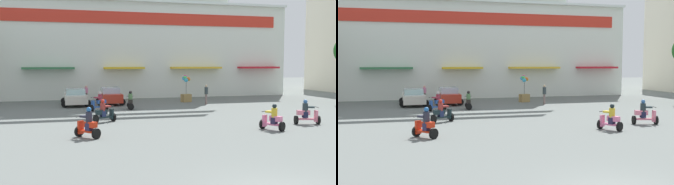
% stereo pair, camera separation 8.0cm
% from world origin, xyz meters
% --- Properties ---
extents(ground_plane, '(128.00, 128.00, 0.00)m').
position_xyz_m(ground_plane, '(0.00, 13.00, 0.00)').
color(ground_plane, slate).
extents(colonial_building, '(37.15, 14.70, 20.56)m').
position_xyz_m(colonial_building, '(0.00, 35.36, 8.95)').
color(colonial_building, silver).
rests_on(colonial_building, ground).
extents(parked_car_0, '(2.53, 4.46, 1.46)m').
position_xyz_m(parked_car_0, '(-5.06, 24.89, 0.75)').
color(parked_car_0, beige).
rests_on(parked_car_0, ground).
extents(parked_car_1, '(2.37, 4.04, 1.52)m').
position_xyz_m(parked_car_1, '(-2.00, 25.05, 0.77)').
color(parked_car_1, red).
rests_on(parked_car_1, ground).
extents(scooter_rider_0, '(1.50, 1.06, 1.51)m').
position_xyz_m(scooter_rider_0, '(-3.37, 20.59, 0.63)').
color(scooter_rider_0, black).
rests_on(scooter_rider_0, ground).
extents(scooter_rider_1, '(1.12, 1.42, 1.47)m').
position_xyz_m(scooter_rider_1, '(5.20, 9.54, 0.60)').
color(scooter_rider_1, black).
rests_on(scooter_rider_1, ground).
extents(scooter_rider_3, '(1.50, 1.08, 1.45)m').
position_xyz_m(scooter_rider_3, '(-3.53, 14.76, 0.60)').
color(scooter_rider_3, black).
rests_on(scooter_rider_3, ground).
extents(scooter_rider_7, '(1.56, 0.92, 1.51)m').
position_xyz_m(scooter_rider_7, '(8.25, 10.80, 0.63)').
color(scooter_rider_7, black).
rests_on(scooter_rider_7, ground).
extents(scooter_rider_8, '(0.67, 1.38, 1.49)m').
position_xyz_m(scooter_rider_8, '(-0.85, 20.96, 0.61)').
color(scooter_rider_8, black).
rests_on(scooter_rider_8, ground).
extents(scooter_rider_9, '(1.28, 1.34, 1.54)m').
position_xyz_m(scooter_rider_9, '(-4.79, 9.97, 0.63)').
color(scooter_rider_9, black).
rests_on(scooter_rider_9, ground).
extents(pedestrian_0, '(0.40, 0.40, 1.54)m').
position_xyz_m(pedestrian_0, '(-3.98, 28.12, 0.88)').
color(pedestrian_0, brown).
rests_on(pedestrian_0, ground).
extents(pedestrian_1, '(0.34, 0.34, 1.76)m').
position_xyz_m(pedestrian_1, '(6.31, 22.80, 1.02)').
color(pedestrian_1, '#78625E').
rests_on(pedestrian_1, ground).
extents(balloon_vendor_cart, '(1.02, 0.87, 2.56)m').
position_xyz_m(balloon_vendor_cart, '(5.19, 25.22, 1.12)').
color(balloon_vendor_cart, olive).
rests_on(balloon_vendor_cart, ground).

